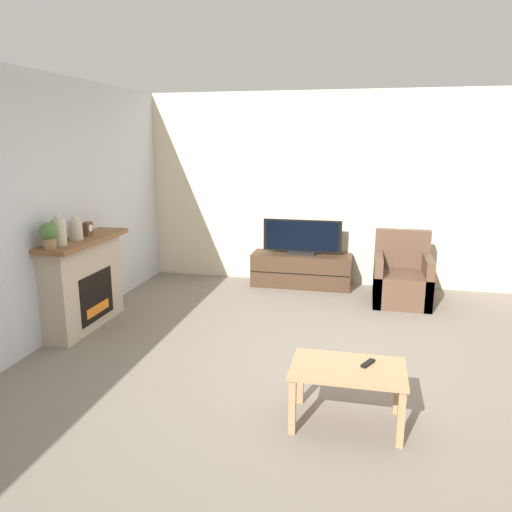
# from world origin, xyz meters

# --- Properties ---
(ground_plane) EXTENTS (24.00, 24.00, 0.00)m
(ground_plane) POSITION_xyz_m (0.00, 0.00, 0.00)
(ground_plane) COLOR slate
(wall_back) EXTENTS (12.00, 0.06, 2.70)m
(wall_back) POSITION_xyz_m (0.00, 2.96, 1.35)
(wall_back) COLOR beige
(wall_back) RESTS_ON ground
(wall_left) EXTENTS (0.06, 12.00, 2.70)m
(wall_left) POSITION_xyz_m (-2.90, 0.00, 1.35)
(wall_left) COLOR silver
(wall_left) RESTS_ON ground
(fireplace) EXTENTS (0.41, 1.31, 1.01)m
(fireplace) POSITION_xyz_m (-2.72, 0.56, 0.52)
(fireplace) COLOR #B7A893
(fireplace) RESTS_ON ground
(mantel_vase_left) EXTENTS (0.14, 0.14, 0.32)m
(mantel_vase_left) POSITION_xyz_m (-2.71, 0.17, 1.16)
(mantel_vase_left) COLOR beige
(mantel_vase_left) RESTS_ON fireplace
(mantel_vase_centre_left) EXTENTS (0.14, 0.14, 0.26)m
(mantel_vase_centre_left) POSITION_xyz_m (-2.71, 0.47, 1.13)
(mantel_vase_centre_left) COLOR beige
(mantel_vase_centre_left) RESTS_ON fireplace
(mantel_clock) EXTENTS (0.08, 0.11, 0.15)m
(mantel_clock) POSITION_xyz_m (-2.71, 0.69, 1.09)
(mantel_clock) COLOR brown
(mantel_clock) RESTS_ON fireplace
(potted_plant) EXTENTS (0.17, 0.17, 0.26)m
(potted_plant) POSITION_xyz_m (-2.71, 0.01, 1.16)
(potted_plant) COLOR #936B4C
(potted_plant) RESTS_ON fireplace
(tv_stand) EXTENTS (1.40, 0.45, 0.47)m
(tv_stand) POSITION_xyz_m (-0.59, 2.67, 0.23)
(tv_stand) COLOR #422D1E
(tv_stand) RESTS_ON ground
(tv) EXTENTS (1.10, 0.18, 0.49)m
(tv) POSITION_xyz_m (-0.59, 2.66, 0.69)
(tv) COLOR black
(tv) RESTS_ON tv_stand
(armchair) EXTENTS (0.70, 0.76, 0.90)m
(armchair) POSITION_xyz_m (0.75, 2.24, 0.29)
(armchair) COLOR brown
(armchair) RESTS_ON ground
(coffee_table) EXTENTS (0.82, 0.52, 0.45)m
(coffee_table) POSITION_xyz_m (0.20, -0.78, 0.38)
(coffee_table) COLOR #A37F56
(coffee_table) RESTS_ON ground
(remote) EXTENTS (0.11, 0.15, 0.02)m
(remote) POSITION_xyz_m (0.34, -0.71, 0.46)
(remote) COLOR black
(remote) RESTS_ON coffee_table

